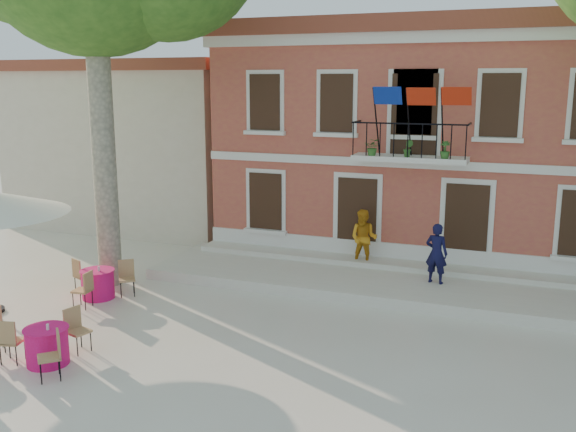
# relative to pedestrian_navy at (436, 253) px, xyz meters

# --- Properties ---
(ground) EXTENTS (90.00, 90.00, 0.00)m
(ground) POSITION_rel_pedestrian_navy_xyz_m (-3.02, -4.43, -1.12)
(ground) COLOR beige
(ground) RESTS_ON ground
(main_building) EXTENTS (13.50, 9.59, 7.50)m
(main_building) POSITION_rel_pedestrian_navy_xyz_m (-1.02, 5.56, 2.66)
(main_building) COLOR #AC433E
(main_building) RESTS_ON ground
(neighbor_west) EXTENTS (9.40, 9.40, 6.40)m
(neighbor_west) POSITION_rel_pedestrian_navy_xyz_m (-12.52, 6.57, 2.10)
(neighbor_west) COLOR beige
(neighbor_west) RESTS_ON ground
(terrace) EXTENTS (14.00, 3.40, 0.30)m
(terrace) POSITION_rel_pedestrian_navy_xyz_m (-1.02, -0.03, -0.97)
(terrace) COLOR silver
(terrace) RESTS_ON ground
(pedestrian_navy) EXTENTS (0.66, 0.49, 1.64)m
(pedestrian_navy) POSITION_rel_pedestrian_navy_xyz_m (0.00, 0.00, 0.00)
(pedestrian_navy) COLOR #100F34
(pedestrian_navy) RESTS_ON terrace
(pedestrian_orange) EXTENTS (0.84, 0.67, 1.69)m
(pedestrian_orange) POSITION_rel_pedestrian_navy_xyz_m (-2.22, 0.85, 0.02)
(pedestrian_orange) COLOR orange
(pedestrian_orange) RESTS_ON terrace
(cafe_table_0) EXTENTS (1.80, 1.81, 0.95)m
(cafe_table_0) POSITION_rel_pedestrian_navy_xyz_m (-6.67, -7.32, -0.69)
(cafe_table_0) COLOR #E31579
(cafe_table_0) RESTS_ON ground
(cafe_table_3) EXTENTS (1.86, 1.72, 0.95)m
(cafe_table_3) POSITION_rel_pedestrian_navy_xyz_m (-8.26, -3.60, -0.69)
(cafe_table_3) COLOR #E31579
(cafe_table_3) RESTS_ON ground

